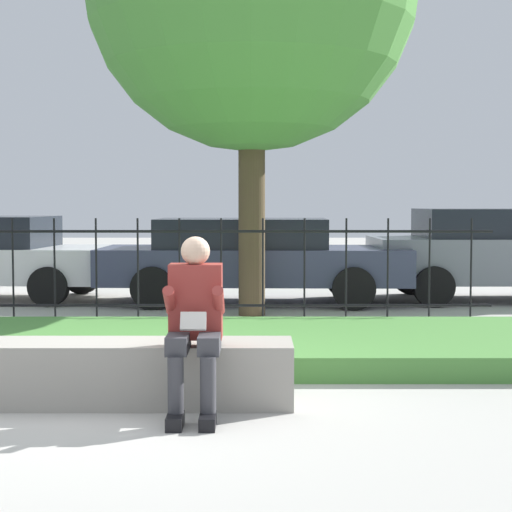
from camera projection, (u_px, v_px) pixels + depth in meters
The scene contains 7 objects.
ground_plane at pixel (100, 404), 6.43m from camera, with size 60.00×60.00×0.00m, color #B2AFA8.
stone_bench at pixel (109, 376), 6.42m from camera, with size 2.75×0.57×0.47m.
person_seated_reader at pixel (195, 318), 6.07m from camera, with size 0.42×0.73×1.27m.
grass_berm at pixel (137, 345), 8.42m from camera, with size 10.07×2.59×0.22m.
iron_fence at pixel (159, 270), 10.34m from camera, with size 8.07×0.03×1.32m.
car_parked_center at pixel (251, 257), 12.83m from camera, with size 4.62×1.95×1.27m.
car_parked_right at pixel (498, 252), 13.19m from camera, with size 3.95×1.96×1.42m.
Camera 1 is at (1.18, -6.35, 1.52)m, focal length 60.00 mm.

